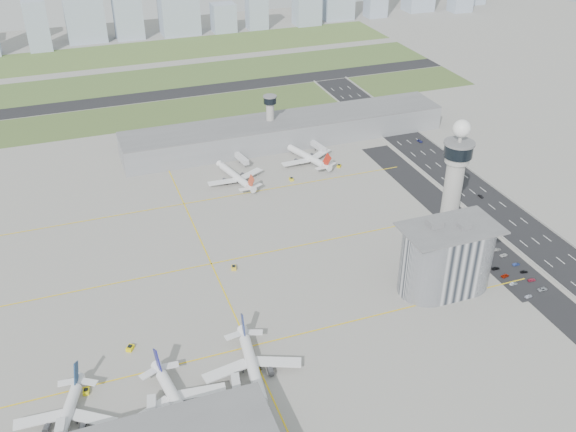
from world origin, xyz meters
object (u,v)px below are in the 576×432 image
object	(u,v)px
car_lot_3	(496,268)
car_lot_7	(532,280)
airplane_near_b	(177,399)
car_lot_9	(516,264)
jet_bridge_far_0	(237,156)
car_hw_2	(420,141)
tug_0	(86,391)
tug_3	(234,267)
car_lot_8	(524,272)
car_hw_1	(481,196)
jet_bridge_near_1	(152,432)
car_lot_2	(505,276)
car_lot_5	(484,254)
car_lot_4	(487,259)
tug_4	(291,179)
airplane_near_c	(253,363)
car_lot_6	(543,289)
tug_1	(130,348)
airplane_near_a	(63,416)
secondary_tower	(270,115)
airplane_far_a	(235,172)
tug_2	(247,342)
jet_bridge_far_1	(312,145)
control_tower	(454,180)
tug_5	(339,166)
car_lot_0	(529,296)
car_lot_11	(497,250)
airplane_far_b	(306,152)
admin_building	(446,258)
car_lot_10	(504,255)
jet_bridge_near_2	(239,408)
car_lot_1	(514,284)

from	to	relation	value
car_lot_3	car_lot_7	bearing A→B (deg)	-140.51
airplane_near_b	car_lot_9	size ratio (longest dim) A/B	12.27
jet_bridge_far_0	car_hw_2	size ratio (longest dim) A/B	3.13
tug_0	tug_3	size ratio (longest dim) A/B	0.95
car_lot_8	car_hw_1	xyz separation A→B (m)	(22.92, 66.99, 0.02)
jet_bridge_near_1	tug_0	distance (m)	33.96
car_lot_2	car_lot_5	world-z (taller)	car_lot_5
airplane_near_b	car_lot_4	size ratio (longest dim) A/B	11.26
tug_4	car_lot_4	world-z (taller)	tug_4
airplane_near_b	car_hw_2	world-z (taller)	airplane_near_b
jet_bridge_near_1	car_lot_2	xyz separation A→B (m)	(165.54, 35.35, -2.29)
airplane_near_c	car_lot_6	distance (m)	135.16
tug_4	tug_1	bearing A→B (deg)	-129.51
airplane_near_a	secondary_tower	bearing A→B (deg)	163.29
jet_bridge_near_1	car_lot_2	bearing A→B (deg)	-67.95
airplane_far_a	car_hw_2	size ratio (longest dim) A/B	9.30
airplane_near_a	car_lot_7	distance (m)	202.29
tug_2	jet_bridge_far_1	bearing A→B (deg)	-51.29
jet_bridge_near_1	tug_4	size ratio (longest dim) A/B	4.54
control_tower	tug_2	distance (m)	122.73
jet_bridge_far_0	tug_0	xyz separation A→B (m)	(-103.97, -164.89, -1.97)
control_tower	airplane_near_b	bearing A→B (deg)	-157.26
car_lot_2	car_lot_7	size ratio (longest dim) A/B	1.05
tug_5	car_lot_2	bearing A→B (deg)	142.77
car_lot_0	car_lot_4	size ratio (longest dim) A/B	0.90
car_lot_4	car_lot_8	distance (m)	17.63
car_hw_1	airplane_near_b	bearing A→B (deg)	-156.51
car_lot_11	car_hw_1	xyz separation A→B (m)	(23.60, 47.53, -0.02)
tug_5	car_lot_9	xyz separation A→B (m)	(35.60, -122.07, -0.28)
airplane_far_b	admin_building	bearing A→B (deg)	166.26
tug_4	car_lot_3	size ratio (longest dim) A/B	0.78
car_lot_4	car_hw_1	bearing A→B (deg)	-33.87
airplane_near_c	car_lot_10	distance (m)	139.46
airplane_far_a	tug_0	world-z (taller)	airplane_far_a
jet_bridge_near_1	tug_3	bearing A→B (deg)	-21.80
secondary_tower	car_lot_8	xyz separation A→B (m)	(62.59, -175.99, -18.22)
control_tower	car_lot_2	distance (m)	49.32
car_hw_2	airplane_near_b	bearing A→B (deg)	-145.30
secondary_tower	jet_bridge_near_2	world-z (taller)	secondary_tower
jet_bridge_near_2	car_lot_6	size ratio (longest dim) A/B	3.09
tug_2	car_lot_1	world-z (taller)	tug_2
tug_1	tug_5	world-z (taller)	tug_1
secondary_tower	car_lot_6	size ratio (longest dim) A/B	7.04
car_lot_3	tug_3	bearing A→B (deg)	72.28
airplane_near_b	tug_5	world-z (taller)	airplane_near_b
control_tower	car_lot_9	xyz separation A→B (m)	(20.90, -27.93, -34.46)
secondary_tower	airplane_far_a	world-z (taller)	secondary_tower
car_lot_9	airplane_near_b	bearing A→B (deg)	100.51
car_lot_5	car_lot_6	distance (m)	33.21
airplane_near_a	car_hw_1	world-z (taller)	airplane_near_a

